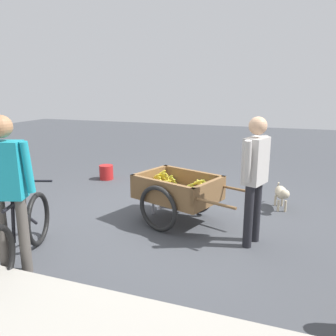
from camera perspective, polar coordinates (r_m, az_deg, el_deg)
The scene contains 7 objects.
ground_plane at distance 5.30m, azimuth -1.01°, elevation -7.57°, with size 24.00×24.00×0.00m, color #3D3F44.
fruit_cart at distance 4.85m, azimuth 1.61°, elevation -4.11°, with size 1.81×1.25×0.72m.
vendor_person at distance 4.15m, azimuth 14.47°, elevation -0.41°, with size 0.30×0.54×1.58m.
bicycle at distance 4.06m, azimuth -23.62°, elevation -10.26°, with size 0.67×1.59×0.85m.
cyclist_person at distance 3.73m, azimuth -25.49°, elevation -2.08°, with size 0.50×0.31×1.65m.
dog at distance 5.65m, azimuth 18.60°, elevation -4.05°, with size 0.27×0.66×0.40m.
plastic_bucket at distance 7.23m, azimuth -10.35°, elevation -0.71°, with size 0.29×0.29×0.30m, color #B21E1E.
Camera 1 is at (-1.75, 4.62, 1.92)m, focal length 36.17 mm.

